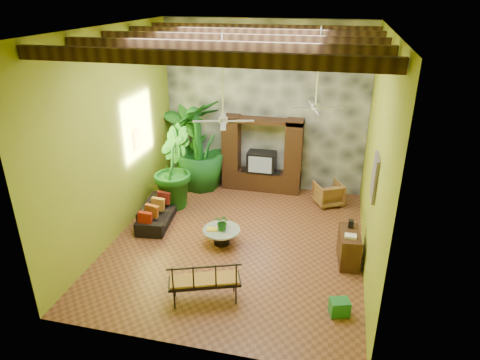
% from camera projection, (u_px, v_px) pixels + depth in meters
% --- Properties ---
extents(ground, '(7.00, 7.00, 0.00)m').
position_uv_depth(ground, '(237.00, 242.00, 10.58)').
color(ground, brown).
rests_on(ground, ground).
extents(ceiling, '(6.00, 7.00, 0.02)m').
position_uv_depth(ceiling, '(237.00, 28.00, 8.53)').
color(ceiling, silver).
rests_on(ceiling, back_wall).
extents(back_wall, '(6.00, 0.02, 5.00)m').
position_uv_depth(back_wall, '(265.00, 108.00, 12.66)').
color(back_wall, '#8EA525').
rests_on(back_wall, ground).
extents(left_wall, '(0.02, 7.00, 5.00)m').
position_uv_depth(left_wall, '(115.00, 136.00, 10.19)').
color(left_wall, '#8EA525').
rests_on(left_wall, ground).
extents(right_wall, '(0.02, 7.00, 5.00)m').
position_uv_depth(right_wall, '(377.00, 157.00, 8.92)').
color(right_wall, '#8EA525').
rests_on(right_wall, ground).
extents(stone_accent_wall, '(5.98, 0.10, 4.98)m').
position_uv_depth(stone_accent_wall, '(265.00, 108.00, 12.61)').
color(stone_accent_wall, '#3C3F44').
rests_on(stone_accent_wall, ground).
extents(ceiling_beams, '(5.95, 5.36, 0.22)m').
position_uv_depth(ceiling_beams, '(237.00, 40.00, 8.62)').
color(ceiling_beams, '#332110').
rests_on(ceiling_beams, ceiling).
extents(entertainment_center, '(2.40, 0.55, 2.30)m').
position_uv_depth(entertainment_center, '(262.00, 160.00, 12.96)').
color(entertainment_center, black).
rests_on(entertainment_center, ground).
extents(ceiling_fan_front, '(1.28, 1.28, 1.86)m').
position_uv_depth(ceiling_fan_front, '(223.00, 111.00, 8.87)').
color(ceiling_fan_front, silver).
rests_on(ceiling_fan_front, ceiling).
extents(ceiling_fan_back, '(1.28, 1.28, 1.86)m').
position_uv_depth(ceiling_fan_back, '(316.00, 98.00, 9.91)').
color(ceiling_fan_back, silver).
rests_on(ceiling_fan_back, ceiling).
extents(wall_art_mask, '(0.06, 0.32, 0.55)m').
position_uv_depth(wall_art_mask, '(137.00, 139.00, 11.23)').
color(wall_art_mask, gold).
rests_on(wall_art_mask, left_wall).
extents(wall_art_painting, '(0.06, 0.70, 0.90)m').
position_uv_depth(wall_art_painting, '(375.00, 177.00, 8.48)').
color(wall_art_painting, '#295298').
rests_on(wall_art_painting, right_wall).
extents(sofa, '(0.93, 1.94, 0.54)m').
position_uv_depth(sofa, '(159.00, 212.00, 11.43)').
color(sofa, black).
rests_on(sofa, ground).
extents(wicker_armchair, '(0.98, 0.99, 0.67)m').
position_uv_depth(wicker_armchair, '(328.00, 193.00, 12.29)').
color(wicker_armchair, brown).
rests_on(wicker_armchair, ground).
extents(tall_plant_a, '(1.64, 1.48, 2.59)m').
position_uv_depth(tall_plant_a, '(187.00, 144.00, 13.35)').
color(tall_plant_a, '#1F691B').
rests_on(tall_plant_a, ground).
extents(tall_plant_b, '(1.44, 1.57, 2.31)m').
position_uv_depth(tall_plant_b, '(172.00, 168.00, 11.93)').
color(tall_plant_b, '#185C1A').
rests_on(tall_plant_b, ground).
extents(tall_plant_c, '(2.06, 2.06, 2.78)m').
position_uv_depth(tall_plant_c, '(200.00, 145.00, 12.96)').
color(tall_plant_c, '#175A1D').
rests_on(tall_plant_c, ground).
extents(coffee_table, '(0.91, 0.91, 0.40)m').
position_uv_depth(coffee_table, '(222.00, 234.00, 10.40)').
color(coffee_table, black).
rests_on(coffee_table, ground).
extents(centerpiece_plant, '(0.44, 0.41, 0.40)m').
position_uv_depth(centerpiece_plant, '(223.00, 223.00, 10.23)').
color(centerpiece_plant, '#1B5E18').
rests_on(centerpiece_plant, coffee_table).
extents(yellow_tray, '(0.28, 0.23, 0.03)m').
position_uv_depth(yellow_tray, '(212.00, 229.00, 10.31)').
color(yellow_tray, '#F9F71B').
rests_on(yellow_tray, coffee_table).
extents(iron_bench, '(1.49, 0.99, 0.57)m').
position_uv_depth(iron_bench, '(203.00, 280.00, 8.31)').
color(iron_bench, black).
rests_on(iron_bench, ground).
extents(side_console, '(0.52, 0.99, 0.76)m').
position_uv_depth(side_console, '(349.00, 247.00, 9.65)').
color(side_console, black).
rests_on(side_console, ground).
extents(green_bin, '(0.43, 0.37, 0.32)m').
position_uv_depth(green_bin, '(339.00, 307.00, 8.16)').
color(green_bin, '#217C32').
rests_on(green_bin, ground).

